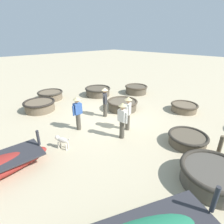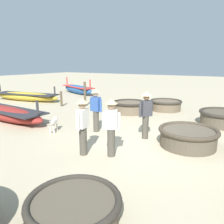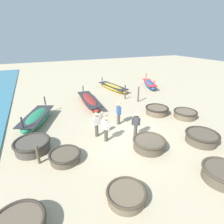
{
  "view_description": "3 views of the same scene",
  "coord_description": "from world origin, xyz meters",
  "px_view_note": "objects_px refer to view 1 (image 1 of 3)",
  "views": [
    {
      "loc": [
        -6.58,
        6.2,
        4.18
      ],
      "look_at": [
        -1.19,
        0.97,
        0.93
      ],
      "focal_mm": 28.0,
      "sensor_mm": 36.0,
      "label": 1
    },
    {
      "loc": [
        -6.72,
        -2.59,
        2.63
      ],
      "look_at": [
        -0.64,
        1.03,
        1.02
      ],
      "focal_mm": 35.0,
      "sensor_mm": 36.0,
      "label": 2
    },
    {
      "loc": [
        -5.09,
        -8.0,
        5.84
      ],
      "look_at": [
        -0.66,
        1.87,
        1.16
      ],
      "focal_mm": 28.0,
      "sensor_mm": 36.0,
      "label": 3
    }
  ],
  "objects_px": {
    "coracle_front_left": "(40,105)",
    "fisherman_standing_right": "(128,111)",
    "coracle_tilted": "(50,95)",
    "fisherman_with_hat": "(105,100)",
    "coracle_center": "(184,107)",
    "fisherman_hauling": "(122,118)",
    "coracle_nearest": "(188,139)",
    "coracle_far_left": "(136,89)",
    "coracle_weathered": "(98,91)",
    "coracle_front_right": "(213,175)",
    "mooring_post_shoreline": "(219,149)",
    "coracle_far_right": "(122,104)",
    "fisherman_crouching": "(78,111)",
    "dog": "(62,140)"
  },
  "relations": [
    {
      "from": "coracle_far_left",
      "to": "fisherman_standing_right",
      "type": "relative_size",
      "value": 1.06
    },
    {
      "from": "coracle_tilted",
      "to": "coracle_nearest",
      "type": "xyz_separation_m",
      "value": [
        -9.49,
        -1.4,
        -0.06
      ]
    },
    {
      "from": "coracle_tilted",
      "to": "dog",
      "type": "distance_m",
      "value": 6.59
    },
    {
      "from": "coracle_weathered",
      "to": "fisherman_with_hat",
      "type": "relative_size",
      "value": 1.16
    },
    {
      "from": "fisherman_with_hat",
      "to": "coracle_nearest",
      "type": "bearing_deg",
      "value": -172.61
    },
    {
      "from": "coracle_far_right",
      "to": "coracle_front_right",
      "type": "bearing_deg",
      "value": 157.57
    },
    {
      "from": "coracle_front_left",
      "to": "dog",
      "type": "bearing_deg",
      "value": 167.06
    },
    {
      "from": "coracle_weathered",
      "to": "coracle_front_left",
      "type": "bearing_deg",
      "value": 88.1
    },
    {
      "from": "coracle_nearest",
      "to": "fisherman_crouching",
      "type": "xyz_separation_m",
      "value": [
        4.27,
        2.53,
        0.7
      ]
    },
    {
      "from": "coracle_weathered",
      "to": "fisherman_with_hat",
      "type": "distance_m",
      "value": 3.99
    },
    {
      "from": "fisherman_standing_right",
      "to": "fisherman_hauling",
      "type": "relative_size",
      "value": 1.0
    },
    {
      "from": "coracle_tilted",
      "to": "fisherman_crouching",
      "type": "height_order",
      "value": "fisherman_crouching"
    },
    {
      "from": "coracle_weathered",
      "to": "coracle_far_left",
      "type": "xyz_separation_m",
      "value": [
        -1.71,
        -2.54,
        -0.0
      ]
    },
    {
      "from": "coracle_center",
      "to": "coracle_front_left",
      "type": "relative_size",
      "value": 0.85
    },
    {
      "from": "coracle_center",
      "to": "coracle_weathered",
      "type": "bearing_deg",
      "value": 16.04
    },
    {
      "from": "coracle_nearest",
      "to": "fisherman_crouching",
      "type": "height_order",
      "value": "fisherman_crouching"
    },
    {
      "from": "coracle_weathered",
      "to": "coracle_front_right",
      "type": "height_order",
      "value": "coracle_front_right"
    },
    {
      "from": "coracle_weathered",
      "to": "coracle_far_left",
      "type": "relative_size",
      "value": 1.1
    },
    {
      "from": "coracle_front_right",
      "to": "mooring_post_shoreline",
      "type": "relative_size",
      "value": 1.88
    },
    {
      "from": "coracle_weathered",
      "to": "mooring_post_shoreline",
      "type": "distance_m",
      "value": 9.21
    },
    {
      "from": "fisherman_hauling",
      "to": "coracle_nearest",
      "type": "bearing_deg",
      "value": -145.03
    },
    {
      "from": "fisherman_hauling",
      "to": "coracle_far_right",
      "type": "bearing_deg",
      "value": -47.6
    },
    {
      "from": "fisherman_hauling",
      "to": "fisherman_with_hat",
      "type": "distance_m",
      "value": 2.44
    },
    {
      "from": "coracle_center",
      "to": "coracle_far_right",
      "type": "relative_size",
      "value": 0.84
    },
    {
      "from": "coracle_tilted",
      "to": "coracle_center",
      "type": "distance_m",
      "value": 9.12
    },
    {
      "from": "coracle_nearest",
      "to": "coracle_far_right",
      "type": "bearing_deg",
      "value": -10.9
    },
    {
      "from": "coracle_weathered",
      "to": "fisherman_with_hat",
      "type": "xyz_separation_m",
      "value": [
        -3.27,
        2.2,
        0.62
      ]
    },
    {
      "from": "coracle_tilted",
      "to": "coracle_front_left",
      "type": "relative_size",
      "value": 0.95
    },
    {
      "from": "coracle_tilted",
      "to": "coracle_weathered",
      "type": "bearing_deg",
      "value": -119.74
    },
    {
      "from": "coracle_nearest",
      "to": "fisherman_standing_right",
      "type": "bearing_deg",
      "value": 17.96
    },
    {
      "from": "coracle_front_right",
      "to": "dog",
      "type": "bearing_deg",
      "value": 25.28
    },
    {
      "from": "coracle_center",
      "to": "coracle_weathered",
      "type": "height_order",
      "value": "coracle_weathered"
    },
    {
      "from": "fisherman_crouching",
      "to": "fisherman_hauling",
      "type": "height_order",
      "value": "same"
    },
    {
      "from": "coracle_far_left",
      "to": "fisherman_hauling",
      "type": "height_order",
      "value": "fisherman_hauling"
    },
    {
      "from": "coracle_center",
      "to": "fisherman_hauling",
      "type": "relative_size",
      "value": 0.95
    },
    {
      "from": "coracle_tilted",
      "to": "fisherman_with_hat",
      "type": "distance_m",
      "value": 5.11
    },
    {
      "from": "coracle_weathered",
      "to": "fisherman_with_hat",
      "type": "bearing_deg",
      "value": 146.16
    },
    {
      "from": "fisherman_hauling",
      "to": "fisherman_with_hat",
      "type": "bearing_deg",
      "value": -24.32
    },
    {
      "from": "coracle_front_left",
      "to": "coracle_front_right",
      "type": "bearing_deg",
      "value": -172.32
    },
    {
      "from": "coracle_tilted",
      "to": "coracle_nearest",
      "type": "distance_m",
      "value": 9.6
    },
    {
      "from": "coracle_tilted",
      "to": "fisherman_with_hat",
      "type": "height_order",
      "value": "fisherman_with_hat"
    },
    {
      "from": "coracle_weathered",
      "to": "mooring_post_shoreline",
      "type": "xyz_separation_m",
      "value": [
        -9.0,
        1.92,
        0.18
      ]
    },
    {
      "from": "dog",
      "to": "coracle_far_left",
      "type": "bearing_deg",
      "value": -71.76
    },
    {
      "from": "fisherman_standing_right",
      "to": "fisherman_hauling",
      "type": "height_order",
      "value": "same"
    },
    {
      "from": "coracle_front_left",
      "to": "fisherman_standing_right",
      "type": "height_order",
      "value": "fisherman_standing_right"
    },
    {
      "from": "fisherman_crouching",
      "to": "fisherman_with_hat",
      "type": "height_order",
      "value": "same"
    },
    {
      "from": "fisherman_with_hat",
      "to": "coracle_tilted",
      "type": "bearing_deg",
      "value": 9.32
    },
    {
      "from": "coracle_nearest",
      "to": "coracle_front_right",
      "type": "xyz_separation_m",
      "value": [
        -1.48,
        1.61,
        0.09
      ]
    },
    {
      "from": "coracle_nearest",
      "to": "coracle_far_left",
      "type": "relative_size",
      "value": 0.91
    },
    {
      "from": "coracle_tilted",
      "to": "fisherman_crouching",
      "type": "relative_size",
      "value": 1.06
    }
  ]
}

